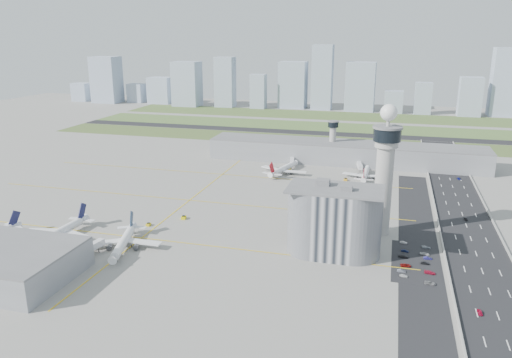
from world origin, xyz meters
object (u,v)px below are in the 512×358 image
(airplane_far_b, at_px, (366,171))
(tug_4, at_px, (289,169))
(car_lot_1, at_px, (401,271))
(car_lot_7, at_px, (430,272))
(tug_3, at_px, (184,217))
(jet_bridge_far_1, at_px, (359,165))
(tug_0, at_px, (54,243))
(car_lot_8, at_px, (425,263))
(tug_2, at_px, (148,224))
(car_lot_6, at_px, (430,283))
(secondary_tower, at_px, (333,137))
(car_lot_5, at_px, (403,242))
(car_lot_11, at_px, (426,247))
(jet_bridge_far_0, at_px, (292,160))
(jet_bridge_near_2, at_px, (80,256))
(car_hw_2, at_px, (459,179))
(car_lot_3, at_px, (404,256))
(car_hw_4, at_px, (433,157))
(car_hw_1, at_px, (466,219))
(jet_bridge_near_1, at_px, (22,248))
(car_hw_0, at_px, (480,312))
(car_lot_4, at_px, (405,251))
(tug_1, at_px, (92,247))
(car_lot_10, at_px, (425,254))
(tug_5, at_px, (346,179))
(airplane_near_c, at_px, (123,237))
(car_lot_9, at_px, (428,258))
(airplane_far_a, at_px, (284,165))
(airplane_near_b, at_px, (58,228))
(car_lot_0, at_px, (404,276))
(car_lot_2, at_px, (406,265))
(admin_building, at_px, (334,221))

(airplane_far_b, bearing_deg, tug_4, 84.89)
(car_lot_1, distance_m, car_lot_7, 11.52)
(tug_3, bearing_deg, jet_bridge_far_1, -132.80)
(tug_0, distance_m, car_lot_8, 169.72)
(tug_2, xyz_separation_m, car_lot_6, (137.62, -27.84, -0.21))
(airplane_far_b, relative_size, car_lot_7, 8.23)
(secondary_tower, xyz_separation_m, car_lot_5, (53.24, -152.76, -18.26))
(jet_bridge_far_1, bearing_deg, car_lot_11, 6.69)
(secondary_tower, distance_m, jet_bridge_far_0, 36.91)
(jet_bridge_near_2, distance_m, tug_4, 183.69)
(tug_0, relative_size, car_lot_5, 1.05)
(car_hw_2, bearing_deg, jet_bridge_far_0, 166.07)
(car_lot_3, relative_size, car_hw_4, 1.15)
(tug_2, distance_m, car_hw_1, 168.45)
(secondary_tower, height_order, jet_bridge_near_1, secondary_tower)
(car_lot_7, bearing_deg, jet_bridge_far_0, 36.37)
(jet_bridge_far_1, distance_m, car_hw_0, 200.52)
(secondary_tower, xyz_separation_m, car_lot_4, (53.84, -162.51, -18.22))
(tug_0, bearing_deg, jet_bridge_near_2, -38.84)
(tug_0, distance_m, car_lot_5, 165.55)
(car_lot_7, xyz_separation_m, car_hw_0, (15.38, -27.83, -0.02))
(tug_1, bearing_deg, car_lot_5, 44.76)
(jet_bridge_far_0, distance_m, car_lot_10, 171.40)
(tug_5, relative_size, car_lot_11, 0.83)
(car_lot_1, xyz_separation_m, car_lot_8, (9.85, 10.38, 0.04))
(car_hw_1, bearing_deg, airplane_near_c, -159.65)
(airplane_near_c, relative_size, car_lot_9, 11.27)
(airplane_near_c, distance_m, jet_bridge_far_0, 181.39)
(car_hw_1, bearing_deg, tug_1, -160.74)
(airplane_far_a, bearing_deg, tug_0, 167.86)
(airplane_far_a, relative_size, tug_0, 12.15)
(tug_0, relative_size, car_lot_10, 0.83)
(car_lot_4, xyz_separation_m, car_hw_4, (23.94, 193.49, 0.07))
(car_lot_8, bearing_deg, airplane_far_a, 35.80)
(airplane_near_c, bearing_deg, car_lot_5, 92.03)
(car_lot_7, distance_m, car_hw_2, 156.02)
(airplane_near_c, xyz_separation_m, car_lot_11, (135.11, 38.07, -5.25))
(airplane_far_a, relative_size, jet_bridge_far_0, 3.00)
(airplane_near_c, distance_m, car_lot_9, 137.78)
(airplane_near_b, distance_m, car_lot_1, 160.22)
(jet_bridge_far_1, bearing_deg, tug_5, -19.78)
(car_lot_4, relative_size, car_lot_8, 0.92)
(car_lot_0, bearing_deg, airplane_near_b, 99.60)
(car_lot_2, xyz_separation_m, car_lot_11, (9.33, 22.19, -0.05))
(airplane_near_b, distance_m, car_hw_2, 257.33)
(secondary_tower, xyz_separation_m, admin_building, (21.99, -172.00, -3.50))
(airplane_near_b, height_order, car_lot_2, airplane_near_b)
(airplane_far_b, bearing_deg, tug_2, 140.80)
(admin_building, distance_m, car_hw_2, 159.58)
(airplane_far_b, relative_size, car_lot_2, 8.11)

